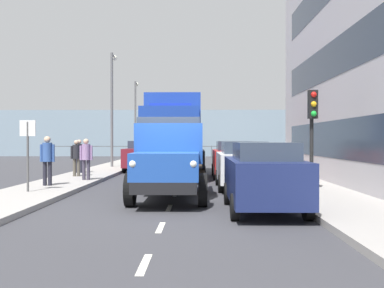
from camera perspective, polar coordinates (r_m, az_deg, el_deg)
ground_plane at (r=23.47m, az=-0.98°, el=-3.81°), size 80.00×80.00×0.00m
sidewalk_left at (r=23.75m, az=10.07°, el=-3.59°), size 2.44×43.65×0.15m
sidewalk_right at (r=24.05m, az=-11.89°, el=-3.54°), size 2.44×43.65×0.15m
road_centreline_markings at (r=23.52m, az=-0.98°, el=-3.79°), size 0.12×40.58×0.01m
sea_horizon at (r=48.22m, az=0.01°, el=1.40°), size 80.00×0.80×5.00m
seawall_railing at (r=44.62m, az=-0.06°, el=-0.57°), size 28.08×0.08×1.20m
truck_vintage_blue at (r=13.16m, az=-2.88°, el=-2.09°), size 2.17×5.64×2.43m
lorry_cargo_blue at (r=21.43m, az=-2.25°, el=1.33°), size 2.58×8.20×3.87m
car_navy_kerbside_near at (r=11.17m, az=9.12°, el=-4.03°), size 1.79×3.98×1.72m
car_white_kerbside_1 at (r=16.29m, az=6.54°, el=-2.59°), size 1.90×3.91×1.72m
car_red_kerbside_2 at (r=21.00m, az=5.28°, el=-1.88°), size 1.93×3.91×1.72m
car_maroon_oppositeside_0 at (r=25.48m, az=-6.18°, el=-1.45°), size 1.94×4.39×1.72m
car_grey_oppositeside_1 at (r=32.14m, az=-4.70°, el=-1.04°), size 1.98×4.27×1.72m
car_silver_oppositeside_2 at (r=37.42m, az=-3.90°, el=-0.81°), size 1.87×4.46×1.72m
pedestrian_couple_a at (r=16.71m, az=-18.01°, el=-1.52°), size 0.53×0.34×1.76m
pedestrian_strolling at (r=18.62m, az=-13.39°, el=-1.47°), size 0.53×0.34×1.68m
pedestrian_by_lamp at (r=20.60m, az=-14.56°, el=-1.37°), size 0.53×0.34×1.62m
pedestrian_with_bag at (r=22.74m, az=-14.22°, el=-1.16°), size 0.53×0.34×1.64m
traffic_light_near at (r=14.62m, az=15.14°, el=3.23°), size 0.28×0.41×3.20m
lamp_post_promenade at (r=27.77m, az=-10.16°, el=5.62°), size 0.32×1.14×6.93m
lamp_post_far at (r=37.47m, az=-7.23°, el=3.96°), size 0.32×1.14×6.50m
street_sign at (r=14.95m, az=-20.26°, el=0.13°), size 0.50×0.07×2.25m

